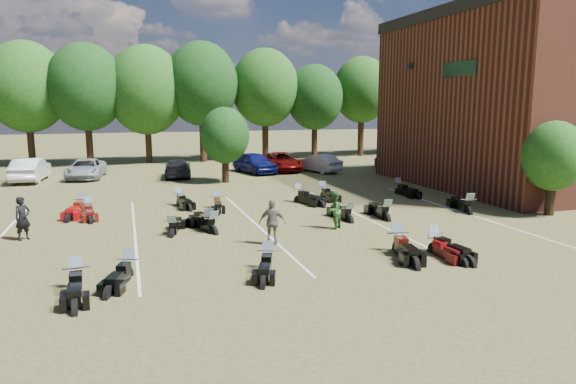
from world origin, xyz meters
name	(u,v)px	position (x,y,z in m)	size (l,w,h in m)	color
ground	(351,237)	(0.00, 0.00, 0.00)	(160.00, 160.00, 0.00)	brown
car_1	(31,170)	(-14.32, 19.92, 0.79)	(1.67, 4.78, 1.57)	#BAB9BE
car_2	(86,169)	(-10.90, 20.27, 0.67)	(2.23, 4.83, 1.34)	#94989C
car_3	(178,168)	(-4.76, 18.97, 0.64)	(1.78, 4.38, 1.27)	black
car_4	(255,163)	(0.97, 19.55, 0.78)	(1.83, 4.55, 1.55)	#0B0F51
car_5	(318,163)	(5.71, 18.63, 0.68)	(1.43, 4.11, 1.35)	#AFAFAA
car_6	(281,162)	(3.23, 20.16, 0.71)	(2.34, 5.08, 1.41)	#620705
car_7	(387,161)	(11.76, 18.97, 0.64)	(1.79, 4.39, 1.28)	#3C3D42
person_black	(23,218)	(-12.02, 3.41, 0.83)	(0.61, 0.40, 1.67)	black
person_green	(334,210)	(-0.12, 1.52, 0.78)	(0.76, 0.59, 1.56)	#285A21
person_grey	(273,222)	(-3.19, -0.06, 0.84)	(0.98, 0.41, 1.68)	#605D52
motorcycle_1	(77,290)	(-9.65, -2.92, 0.00)	(0.74, 2.31, 1.29)	black
motorcycle_2	(128,278)	(-8.29, -2.32, 0.00)	(0.67, 2.11, 1.18)	black
motorcycle_3	(268,269)	(-4.11, -2.75, 0.00)	(0.69, 2.17, 1.21)	black
motorcycle_4	(435,252)	(1.96, -2.69, 0.00)	(0.74, 2.33, 1.30)	black
motorcycle_5	(397,252)	(0.69, -2.29, 0.00)	(0.79, 2.49, 1.39)	black
motorcycle_6	(433,253)	(1.81, -2.83, 0.00)	(0.65, 2.04, 1.14)	#480A0C
motorcycle_8	(208,232)	(-5.16, 2.55, 0.00)	(0.77, 2.42, 1.35)	black
motorcycle_9	(173,236)	(-6.60, 2.28, 0.00)	(0.68, 2.12, 1.18)	black
motorcycle_10	(213,234)	(-5.02, 2.20, 0.00)	(0.75, 2.35, 1.31)	black
motorcycle_11	(349,222)	(1.00, 2.44, 0.00)	(0.74, 2.32, 1.29)	black
motorcycle_12	(386,220)	(2.71, 2.24, 0.00)	(0.77, 2.42, 1.35)	black
motorcycle_13	(468,214)	(7.06, 2.34, 0.00)	(0.80, 2.50, 1.40)	black
motorcycle_14	(89,216)	(-9.96, 7.21, 0.00)	(0.70, 2.19, 1.22)	#4B0E0A
motorcycle_15	(82,213)	(-10.29, 7.92, 0.00)	(0.77, 2.41, 1.34)	#980B0D
motorcycle_16	(179,205)	(-5.70, 8.57, 0.00)	(0.71, 2.24, 1.25)	black
motorcycle_17	(217,208)	(-4.00, 7.29, 0.00)	(0.68, 2.13, 1.18)	black
motorcycle_18	(299,202)	(0.42, 7.55, 0.00)	(0.77, 2.42, 1.35)	black
motorcycle_19	(323,198)	(2.09, 8.32, 0.00)	(0.72, 2.26, 1.26)	black
motorcycle_20	(399,194)	(6.66, 8.13, 0.00)	(0.74, 2.32, 1.29)	black
tree_line	(207,90)	(-1.00, 29.00, 6.31)	(56.00, 6.00, 9.79)	black
young_tree_near_building	(554,156)	(10.50, 1.00, 2.75)	(2.80, 2.80, 4.16)	black
young_tree_midfield	(225,135)	(-2.00, 15.50, 3.09)	(3.20, 3.20, 4.70)	black
parking_lines	(257,225)	(-3.00, 3.00, 0.01)	(20.10, 14.00, 0.01)	silver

